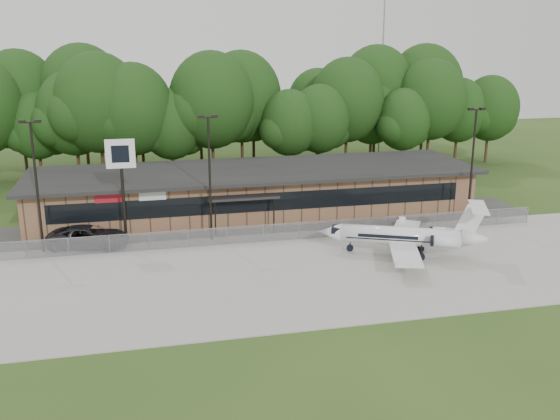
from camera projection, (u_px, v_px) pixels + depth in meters
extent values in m
plane|color=#2D4619|center=(331.00, 321.00, 36.55)|extent=(160.00, 160.00, 0.00)
cube|color=#9E9B93|center=(297.00, 272.00, 44.04)|extent=(64.00, 18.00, 0.08)
cube|color=#383835|center=(264.00, 226.00, 54.83)|extent=(50.00, 9.00, 0.06)
cube|color=brown|center=(254.00, 192.00, 58.53)|extent=(40.00, 10.00, 4.00)
cube|color=black|center=(265.00, 202.00, 53.74)|extent=(36.00, 0.08, 1.60)
cube|color=black|center=(255.00, 171.00, 57.48)|extent=(41.00, 11.50, 0.30)
cube|color=black|center=(243.00, 197.00, 52.57)|extent=(6.00, 1.60, 0.20)
cube|color=red|center=(109.00, 198.00, 50.59)|extent=(2.20, 0.06, 0.70)
cube|color=silver|center=(152.00, 196.00, 51.35)|extent=(2.20, 0.06, 0.70)
cube|color=gray|center=(275.00, 233.00, 50.42)|extent=(46.00, 0.03, 1.50)
cube|color=gray|center=(275.00, 224.00, 50.22)|extent=(46.00, 0.04, 0.04)
cylinder|color=gray|center=(382.00, 64.00, 82.99)|extent=(0.20, 0.20, 25.00)
cylinder|color=black|center=(37.00, 190.00, 46.77)|extent=(0.18, 0.18, 10.00)
cube|color=black|center=(30.00, 122.00, 45.41)|extent=(1.20, 0.12, 0.12)
cube|color=black|center=(22.00, 122.00, 45.28)|extent=(0.45, 0.30, 0.22)
cube|color=black|center=(38.00, 121.00, 45.51)|extent=(0.45, 0.30, 0.22)
cylinder|color=black|center=(210.00, 181.00, 49.60)|extent=(0.18, 0.18, 10.00)
cube|color=black|center=(208.00, 117.00, 48.24)|extent=(1.20, 0.12, 0.12)
cube|color=black|center=(201.00, 117.00, 48.10)|extent=(0.45, 0.30, 0.22)
cube|color=black|center=(215.00, 116.00, 48.34)|extent=(0.45, 0.30, 0.22)
cylinder|color=black|center=(472.00, 168.00, 54.59)|extent=(0.18, 0.18, 10.00)
cube|color=black|center=(477.00, 110.00, 53.23)|extent=(1.20, 0.12, 0.12)
cube|color=black|center=(471.00, 109.00, 53.09)|extent=(0.45, 0.30, 0.22)
cube|color=black|center=(483.00, 109.00, 53.33)|extent=(0.45, 0.30, 0.22)
cylinder|color=silver|center=(400.00, 237.00, 46.98)|extent=(8.68, 4.90, 1.42)
cone|color=silver|center=(330.00, 233.00, 47.95)|extent=(2.20, 2.02, 1.42)
cone|color=silver|center=(474.00, 240.00, 45.96)|extent=(2.36, 2.09, 1.42)
cube|color=silver|center=(406.00, 255.00, 44.24)|extent=(3.94, 5.65, 0.11)
cube|color=silver|center=(405.00, 231.00, 49.77)|extent=(3.94, 5.65, 0.11)
cylinder|color=silver|center=(444.00, 242.00, 45.31)|extent=(2.11, 1.52, 0.80)
cylinder|color=silver|center=(443.00, 233.00, 47.41)|extent=(2.11, 1.52, 0.80)
cube|color=silver|center=(470.00, 223.00, 45.69)|extent=(2.04, 1.00, 2.67)
cube|color=silver|center=(478.00, 208.00, 45.30)|extent=(2.71, 4.19, 0.09)
cube|color=black|center=(338.00, 230.00, 47.77)|extent=(1.24, 1.33, 0.44)
cube|color=black|center=(420.00, 253.00, 47.01)|extent=(1.51, 2.23, 0.62)
cylinder|color=black|center=(350.00, 249.00, 47.98)|extent=(0.70, 0.70, 0.19)
imported|color=#333336|center=(89.00, 237.00, 49.04)|extent=(6.74, 4.21, 1.74)
cylinder|color=black|center=(123.00, 196.00, 48.66)|extent=(0.25, 0.25, 8.13)
cube|color=silver|center=(120.00, 154.00, 47.76)|extent=(2.24, 0.30, 2.24)
cube|color=black|center=(120.00, 154.00, 47.63)|extent=(1.32, 0.07, 1.32)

